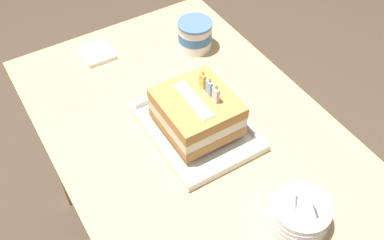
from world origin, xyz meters
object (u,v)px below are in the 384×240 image
Objects in this scene: bowl_stack at (300,215)px; ice_cream_tub at (195,35)px; napkin_pile at (97,53)px; foil_tray at (197,128)px; birthday_cake at (197,112)px.

bowl_stack is 1.24× the size of ice_cream_tub.
foil_tray is at bearing 13.21° from napkin_pile.
napkin_pile is at bearing -169.29° from bowl_stack.
foil_tray is 0.45m from napkin_pile.
bowl_stack is (0.36, 0.05, 0.03)m from foil_tray.
ice_cream_tub reaches higher than foil_tray.
foil_tray is 2.90× the size of ice_cream_tub.
napkin_pile is at bearing -166.79° from foil_tray.
birthday_cake is at bearing 90.00° from foil_tray.
ice_cream_tub is at bearing 149.05° from birthday_cake.
bowl_stack is 0.68m from ice_cream_tub.
birthday_cake is 0.36m from ice_cream_tub.
birthday_cake is 1.43× the size of bowl_stack.
birthday_cake is 1.92× the size of napkin_pile.
birthday_cake is 0.45m from napkin_pile.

